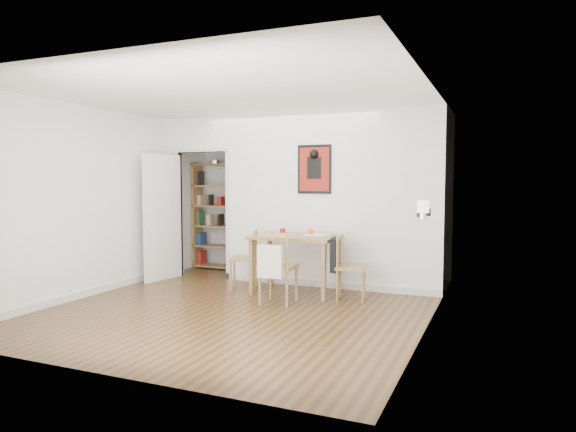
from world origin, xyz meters
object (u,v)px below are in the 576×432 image
at_px(dining_table, 295,242).
at_px(orange_fruit, 311,232).
at_px(ceramic_jar_b, 428,212).
at_px(chair_front, 278,267).
at_px(red_glass, 283,232).
at_px(chair_right, 350,267).
at_px(mantel_lamp, 423,208).
at_px(notebook, 316,235).
at_px(bookshelf, 216,216).
at_px(fireplace, 425,264).
at_px(ceramic_jar_a, 422,211).
at_px(chair_left, 244,259).

xyz_separation_m(dining_table, orange_fruit, (0.17, 0.16, 0.14)).
bearing_deg(dining_table, ceramic_jar_b, -9.58).
distance_m(chair_front, red_glass, 0.77).
distance_m(dining_table, chair_front, 0.73).
bearing_deg(chair_right, ceramic_jar_b, -10.58).
xyz_separation_m(red_glass, mantel_lamp, (2.04, -0.85, 0.42)).
xyz_separation_m(dining_table, chair_right, (0.83, -0.12, -0.27)).
distance_m(chair_right, notebook, 0.71).
bearing_deg(ceramic_jar_b, notebook, 165.16).
bearing_deg(chair_right, bookshelf, 153.41).
distance_m(fireplace, ceramic_jar_a, 0.62).
xyz_separation_m(chair_right, ceramic_jar_a, (0.98, -0.39, 0.78)).
distance_m(chair_left, bookshelf, 1.95).
height_order(dining_table, red_glass, red_glass).
distance_m(chair_right, fireplace, 1.15).
xyz_separation_m(orange_fruit, ceramic_jar_b, (1.68, -0.47, 0.35)).
xyz_separation_m(notebook, ceramic_jar_a, (1.53, -0.61, 0.40)).
relative_size(chair_front, red_glass, 9.41).
xyz_separation_m(chair_left, ceramic_jar_a, (2.60, -0.49, 0.79)).
height_order(orange_fruit, notebook, orange_fruit).
relative_size(bookshelf, ceramic_jar_b, 21.32).
bearing_deg(chair_left, notebook, 6.80).
bearing_deg(chair_left, ceramic_jar_b, -6.20).
height_order(dining_table, fireplace, fireplace).
relative_size(chair_front, fireplace, 0.75).
height_order(chair_left, red_glass, red_glass).
height_order(chair_right, fireplace, fireplace).
xyz_separation_m(notebook, mantel_lamp, (1.60, -1.01, 0.47)).
bearing_deg(red_glass, notebook, 19.89).
xyz_separation_m(bookshelf, fireplace, (3.96, -1.94, -0.33)).
distance_m(dining_table, notebook, 0.32).
height_order(chair_left, ceramic_jar_b, ceramic_jar_b).
xyz_separation_m(bookshelf, notebook, (2.37, -1.24, -0.12)).
bearing_deg(chair_right, orange_fruit, 156.97).
xyz_separation_m(dining_table, red_glass, (-0.17, -0.06, 0.15)).
bearing_deg(chair_front, mantel_lamp, -6.56).
relative_size(dining_table, chair_right, 1.39).
height_order(fireplace, orange_fruit, fireplace).
xyz_separation_m(fireplace, ceramic_jar_a, (-0.06, 0.09, 0.61)).
bearing_deg(orange_fruit, ceramic_jar_a, -22.22).
distance_m(mantel_lamp, ceramic_jar_b, 0.60).
relative_size(chair_front, ceramic_jar_a, 7.02).
height_order(chair_right, bookshelf, bookshelf).
height_order(orange_fruit, ceramic_jar_a, ceramic_jar_a).
bearing_deg(fireplace, dining_table, 162.24).
height_order(chair_left, ceramic_jar_a, ceramic_jar_a).
bearing_deg(notebook, mantel_lamp, -32.25).
height_order(dining_table, ceramic_jar_a, ceramic_jar_a).
bearing_deg(bookshelf, mantel_lamp, -29.49).
distance_m(bookshelf, ceramic_jar_a, 4.32).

